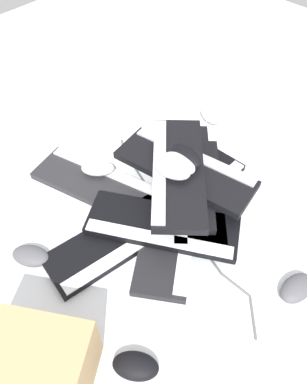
{
  "coord_description": "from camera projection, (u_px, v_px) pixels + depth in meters",
  "views": [
    {
      "loc": [
        -0.55,
        -0.42,
        0.94
      ],
      "look_at": [
        -0.02,
        0.08,
        0.07
      ],
      "focal_mm": 35.0,
      "sensor_mm": 36.0,
      "label": 1
    }
  ],
  "objects": [
    {
      "name": "ground_plane",
      "position": [
        176.0,
        218.0,
        1.16
      ],
      "size": [
        3.2,
        3.2,
        0.0
      ],
      "primitive_type": "plane",
      "color": "silver"
    },
    {
      "name": "keyboard_0",
      "position": [
        188.0,
        192.0,
        1.21
      ],
      "size": [
        0.44,
        0.15,
        0.03
      ],
      "color": "black",
      "rests_on": "ground"
    },
    {
      "name": "keyboard_1",
      "position": [
        98.0,
        184.0,
        1.23
      ],
      "size": [
        0.25,
        0.46,
        0.03
      ],
      "color": "#232326",
      "rests_on": "ground"
    },
    {
      "name": "keyboard_2",
      "position": [
        119.0,
        239.0,
        1.1
      ],
      "size": [
        0.46,
        0.22,
        0.03
      ],
      "color": "black",
      "rests_on": "ground"
    },
    {
      "name": "keyboard_3",
      "position": [
        170.0,
        230.0,
        1.12
      ],
      "size": [
        0.45,
        0.37,
        0.03
      ],
      "color": "black",
      "rests_on": "ground"
    },
    {
      "name": "keyboard_4",
      "position": [
        197.0,
        190.0,
        1.18
      ],
      "size": [
        0.43,
        0.4,
        0.03
      ],
      "color": "black",
      "rests_on": "keyboard_0"
    },
    {
      "name": "keyboard_5",
      "position": [
        186.0,
        174.0,
        1.18
      ],
      "size": [
        0.43,
        0.4,
        0.03
      ],
      "color": "black",
      "rests_on": "keyboard_4"
    },
    {
      "name": "keyboard_6",
      "position": [
        185.0,
        169.0,
        1.15
      ],
      "size": [
        0.22,
        0.46,
        0.03
      ],
      "color": "black",
      "rests_on": "keyboard_5"
    },
    {
      "name": "keyboard_7",
      "position": [
        162.0,
        226.0,
        1.09
      ],
      "size": [
        0.35,
        0.46,
        0.03
      ],
      "color": "black",
      "rests_on": "keyboard_3"
    },
    {
      "name": "keyboard_8",
      "position": [
        177.0,
        170.0,
        1.11
      ],
      "size": [
        0.43,
        0.4,
        0.03
      ],
      "color": "black",
      "rests_on": "keyboard_6"
    },
    {
      "name": "mouse_0",
      "position": [
        211.0,
        115.0,
        1.45
      ],
      "size": [
        0.1,
        0.13,
        0.04
      ],
      "primitive_type": "ellipsoid",
      "rotation": [
        0.0,
        0.0,
        1.17
      ],
      "color": "#B7B7BC",
      "rests_on": "ground"
    },
    {
      "name": "mouse_1",
      "position": [
        172.0,
        169.0,
        1.06
      ],
      "size": [
        0.09,
        0.12,
        0.04
      ],
      "primitive_type": "ellipsoid",
      "rotation": [
        0.0,
        0.0,
        4.95
      ],
      "color": "#B7B7BC",
      "rests_on": "keyboard_8"
    },
    {
      "name": "mouse_2",
      "position": [
        136.0,
        366.0,
        0.86
      ],
      "size": [
        0.12,
        0.13,
        0.04
      ],
      "primitive_type": "ellipsoid",
      "rotation": [
        0.0,
        0.0,
        5.31
      ],
      "color": "black",
      "rests_on": "ground"
    },
    {
      "name": "mouse_3",
      "position": [
        187.0,
        155.0,
        1.1
      ],
      "size": [
        0.09,
        0.12,
        0.04
      ],
      "primitive_type": "ellipsoid",
      "rotation": [
        0.0,
        0.0,
        4.49
      ],
      "color": "black",
      "rests_on": "keyboard_8"
    },
    {
      "name": "mouse_4",
      "position": [
        297.0,
        288.0,
        0.99
      ],
      "size": [
        0.12,
        0.08,
        0.04
      ],
      "primitive_type": "ellipsoid",
      "rotation": [
        0.0,
        0.0,
        6.15
      ],
      "color": "#4C4C51",
      "rests_on": "ground"
    },
    {
      "name": "mouse_5",
      "position": [
        31.0,
        256.0,
        1.05
      ],
      "size": [
        0.11,
        0.13,
        0.04
      ],
      "primitive_type": "ellipsoid",
      "rotation": [
        0.0,
        0.0,
        5.19
      ],
      "color": "#4C4C51",
      "rests_on": "ground"
    },
    {
      "name": "mouse_6",
      "position": [
        179.0,
        163.0,
        1.08
      ],
      "size": [
        0.07,
        0.11,
        0.04
      ],
      "primitive_type": "ellipsoid",
      "rotation": [
        0.0,
        0.0,
        1.59
      ],
      "color": "silver",
      "rests_on": "keyboard_8"
    },
    {
      "name": "mouse_7",
      "position": [
        98.0,
        168.0,
        1.23
      ],
      "size": [
        0.12,
        0.13,
        0.04
      ],
      "primitive_type": "ellipsoid",
      "rotation": [
        0.0,
        0.0,
        5.44
      ],
      "color": "silver",
      "rests_on": "keyboard_1"
    },
    {
      "name": "cable_0",
      "position": [
        179.0,
        219.0,
        1.15
      ],
      "size": [
        0.28,
        0.77,
        0.01
      ],
      "color": "#59595B",
      "rests_on": "ground"
    },
    {
      "name": "cardboard_box",
      "position": [
        33.0,
        369.0,
        0.8
      ],
      "size": [
        0.29,
        0.31,
        0.17
      ],
      "primitive_type": "cube",
      "rotation": [
        0.0,
        0.0,
        5.28
      ],
      "color": "tan",
      "rests_on": "ground"
    }
  ]
}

